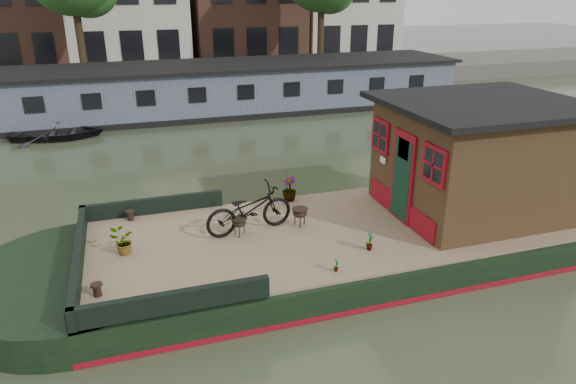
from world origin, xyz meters
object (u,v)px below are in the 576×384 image
object	(u,v)px
brazier_front	(239,227)
dinghy	(57,129)
bicycle	(249,209)
potted_plant_a	(370,241)
brazier_rear	(300,217)
cabin	(477,156)

from	to	relation	value
brazier_front	dinghy	distance (m)	12.02
bicycle	potted_plant_a	world-z (taller)	bicycle
brazier_rear	dinghy	world-z (taller)	brazier_rear
potted_plant_a	dinghy	xyz separation A→B (m)	(-6.51, 12.55, -0.51)
brazier_rear	dinghy	size ratio (longest dim) A/B	0.12
potted_plant_a	dinghy	bearing A→B (deg)	117.41
cabin	brazier_front	world-z (taller)	cabin
bicycle	brazier_front	distance (m)	0.39
bicycle	potted_plant_a	distance (m)	2.44
bicycle	brazier_rear	distance (m)	1.09
bicycle	cabin	bearing A→B (deg)	-104.46
cabin	bicycle	bearing A→B (deg)	175.12
brazier_front	potted_plant_a	bearing A→B (deg)	-32.05
brazier_rear	brazier_front	bearing A→B (deg)	-177.89
brazier_front	dinghy	world-z (taller)	brazier_front
cabin	potted_plant_a	xyz separation A→B (m)	(-2.99, -1.05, -1.03)
brazier_rear	dinghy	bearing A→B (deg)	116.76
potted_plant_a	brazier_rear	distance (m)	1.66
potted_plant_a	bicycle	bearing A→B (deg)	142.66
potted_plant_a	brazier_front	size ratio (longest dim) A/B	1.09
brazier_front	dinghy	size ratio (longest dim) A/B	0.11
cabin	brazier_front	bearing A→B (deg)	176.64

